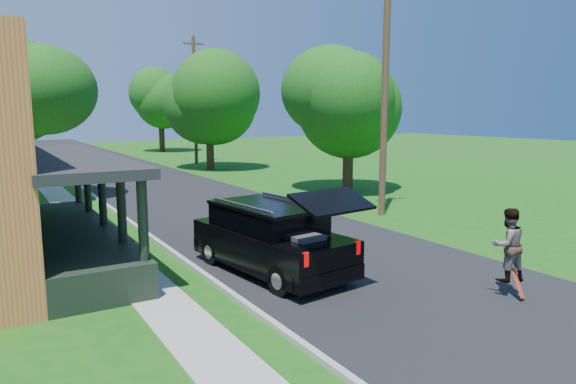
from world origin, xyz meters
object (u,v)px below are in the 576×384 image
black_suv (271,238)px  utility_pole_near (385,78)px  tree_right_near (348,95)px  skateboarder (508,245)px

black_suv → utility_pole_near: size_ratio=0.50×
tree_right_near → skateboarder: bearing=-114.0°
black_suv → utility_pole_near: 10.40m
black_suv → utility_pole_near: utility_pole_near is taller
black_suv → skateboarder: bearing=-55.8°
skateboarder → tree_right_near: size_ratio=0.21×
utility_pole_near → skateboarder: bearing=-109.0°
black_suv → tree_right_near: size_ratio=0.68×
skateboarder → utility_pole_near: bearing=-99.0°
skateboarder → utility_pole_near: 10.91m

